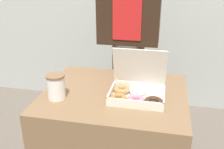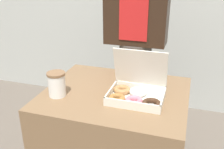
{
  "view_description": "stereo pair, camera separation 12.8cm",
  "coord_description": "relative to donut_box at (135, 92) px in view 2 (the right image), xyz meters",
  "views": [
    {
      "loc": [
        0.25,
        -1.29,
        1.39
      ],
      "look_at": [
        -0.01,
        -0.03,
        0.83
      ],
      "focal_mm": 42.0,
      "sensor_mm": 36.0,
      "label": 1
    },
    {
      "loc": [
        0.38,
        -1.26,
        1.39
      ],
      "look_at": [
        -0.01,
        -0.03,
        0.83
      ],
      "focal_mm": 42.0,
      "sensor_mm": 36.0,
      "label": 2
    }
  ],
  "objects": [
    {
      "name": "coffee_cup",
      "position": [
        -0.41,
        -0.09,
        0.03
      ],
      "size": [
        0.1,
        0.1,
        0.14
      ],
      "color": "white",
      "rests_on": "table"
    },
    {
      "name": "person_customer",
      "position": [
        -0.12,
        0.54,
        0.13
      ],
      "size": [
        0.42,
        0.23,
        1.64
      ],
      "color": "#4C4742",
      "rests_on": "ground_plane"
    },
    {
      "name": "donut_box",
      "position": [
        0.0,
        0.0,
        0.0
      ],
      "size": [
        0.31,
        0.23,
        0.26
      ],
      "color": "white",
      "rests_on": "table"
    },
    {
      "name": "table",
      "position": [
        -0.12,
        0.04,
        -0.4
      ],
      "size": [
        0.8,
        0.67,
        0.71
      ],
      "color": "brown",
      "rests_on": "ground_plane"
    }
  ]
}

